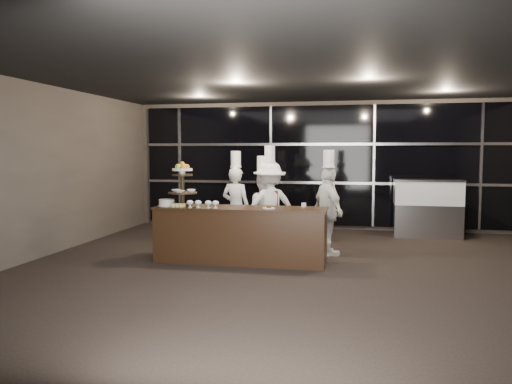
% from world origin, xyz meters
% --- Properties ---
extents(room, '(10.00, 10.00, 10.00)m').
position_xyz_m(room, '(0.00, 0.00, 1.50)').
color(room, black).
rests_on(room, ground).
extents(window_wall, '(8.60, 0.10, 2.80)m').
position_xyz_m(window_wall, '(0.00, 4.94, 1.50)').
color(window_wall, black).
rests_on(window_wall, ground).
extents(buffet_counter, '(2.84, 0.74, 0.92)m').
position_xyz_m(buffet_counter, '(-1.03, 1.10, 0.47)').
color(buffet_counter, black).
rests_on(buffet_counter, ground).
extents(display_stand, '(0.48, 0.48, 0.74)m').
position_xyz_m(display_stand, '(-2.03, 1.10, 1.34)').
color(display_stand, black).
rests_on(display_stand, buffet_counter).
extents(compotes, '(0.54, 0.11, 0.12)m').
position_xyz_m(compotes, '(-1.61, 0.88, 1.00)').
color(compotes, silver).
rests_on(compotes, buffet_counter).
extents(layer_cake, '(0.30, 0.30, 0.11)m').
position_xyz_m(layer_cake, '(-2.30, 1.05, 0.97)').
color(layer_cake, white).
rests_on(layer_cake, buffet_counter).
extents(pastry_squares, '(0.20, 0.12, 0.05)m').
position_xyz_m(pastry_squares, '(-2.05, 0.93, 0.95)').
color(pastry_squares, '#EFD874').
rests_on(pastry_squares, buffet_counter).
extents(small_plate, '(0.20, 0.20, 0.05)m').
position_xyz_m(small_plate, '(-0.54, 1.00, 0.94)').
color(small_plate, white).
rests_on(small_plate, buffet_counter).
extents(chef_cup, '(0.08, 0.08, 0.07)m').
position_xyz_m(chef_cup, '(-0.02, 1.35, 0.96)').
color(chef_cup, white).
rests_on(chef_cup, buffet_counter).
extents(display_case, '(1.41, 0.62, 1.24)m').
position_xyz_m(display_case, '(2.32, 4.30, 0.69)').
color(display_case, '#A5A5AA').
rests_on(display_case, ground).
extents(chef_a, '(0.63, 0.49, 1.84)m').
position_xyz_m(chef_a, '(-1.39, 2.21, 0.80)').
color(chef_a, silver).
rests_on(chef_a, ground).
extents(chef_b, '(0.76, 0.62, 1.75)m').
position_xyz_m(chef_b, '(-0.88, 2.17, 0.74)').
color(chef_b, silver).
rests_on(chef_b, ground).
extents(chef_c, '(1.22, 1.01, 1.94)m').
position_xyz_m(chef_c, '(-0.73, 2.15, 0.83)').
color(chef_c, white).
rests_on(chef_c, ground).
extents(chef_d, '(0.81, 0.98, 1.86)m').
position_xyz_m(chef_d, '(0.35, 1.93, 0.80)').
color(chef_d, white).
rests_on(chef_d, ground).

